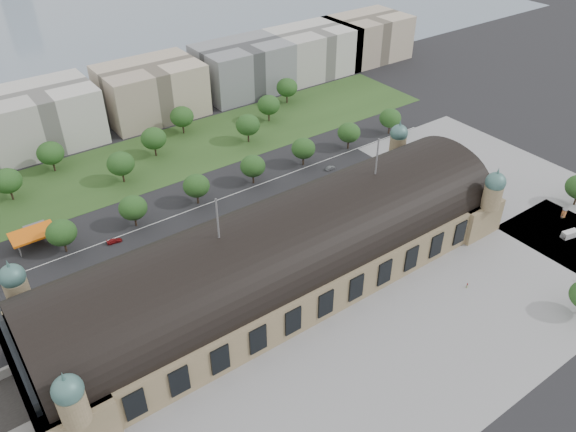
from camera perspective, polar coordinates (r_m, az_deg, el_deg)
ground at (r=170.25m, az=-0.55°, el=-6.68°), size 900.00×900.00×0.00m
station at (r=163.61m, az=-0.57°, el=-3.98°), size 150.00×48.40×44.30m
plaza_south at (r=152.73m, az=12.58°, el=-13.94°), size 190.00×48.00×0.12m
plaza_east at (r=233.95m, az=20.49°, el=3.62°), size 56.00×100.00×0.12m
road_slab at (r=189.21m, az=-12.26°, el=-2.70°), size 260.00×26.00×0.10m
grass_belt at (r=234.56m, az=-17.00°, el=4.45°), size 300.00×45.00×0.10m
petrol_station at (r=202.89m, az=-24.34°, el=-1.49°), size 14.00×13.00×5.05m
lake at (r=424.08m, az=-25.69°, el=16.16°), size 700.00×320.00×0.08m
office_3 at (r=261.33m, az=-23.77°, el=9.14°), size 45.00×32.00×24.00m
office_4 at (r=274.13m, az=-13.72°, el=12.28°), size 45.00×32.00×24.00m
office_5 at (r=294.95m, az=-4.63°, el=14.74°), size 45.00×32.00×24.00m
office_6 at (r=319.28m, az=2.50°, el=16.40°), size 45.00×32.00×24.00m
office_7 at (r=344.41m, az=8.01°, el=17.50°), size 45.00×32.00×24.00m
tree_row_3 at (r=190.94m, az=-22.03°, el=-1.59°), size 9.60×9.60×11.52m
tree_row_4 at (r=195.59m, az=-15.47°, el=0.81°), size 9.60×9.60×11.52m
tree_row_5 at (r=203.00m, az=-9.30°, el=3.05°), size 9.60×9.60×11.52m
tree_row_6 at (r=212.87m, az=-3.60°, el=5.09°), size 9.60×9.60×11.52m
tree_row_7 at (r=224.88m, az=1.57°, el=6.88°), size 9.60×9.60×11.52m
tree_row_8 at (r=238.70m, az=6.21°, el=8.42°), size 9.60×9.60×11.52m
tree_row_9 at (r=254.04m, az=10.35°, el=9.75°), size 9.60×9.60×11.52m
tree_belt_4 at (r=225.87m, az=-26.64°, el=3.21°), size 10.40×10.40×12.48m
tree_belt_5 at (r=238.84m, az=-22.99°, el=5.90°), size 10.40×10.40×12.48m
tree_belt_6 at (r=222.06m, az=-16.63°, el=5.12°), size 10.40×10.40×12.48m
tree_belt_7 at (r=237.68m, az=-13.50°, el=7.68°), size 10.40×10.40×12.48m
tree_belt_8 at (r=254.33m, az=-10.73°, el=9.89°), size 10.40×10.40×12.48m
tree_belt_9 at (r=243.13m, az=-4.10°, el=9.22°), size 10.40×10.40×12.48m
tree_belt_10 at (r=261.65m, az=-1.97°, el=11.21°), size 10.40×10.40×12.48m
tree_belt_11 at (r=280.75m, az=-0.10°, el=12.93°), size 10.40×10.40×12.48m
traffic_car_2 at (r=179.52m, az=-22.68°, el=-7.09°), size 5.63×3.00×1.51m
traffic_car_3 at (r=193.36m, az=-17.23°, el=-2.42°), size 5.14×2.61×1.43m
traffic_car_5 at (r=225.33m, az=4.34°, el=4.89°), size 4.30×1.67×1.39m
traffic_car_6 at (r=235.99m, az=12.15°, el=5.64°), size 5.03×2.41×1.38m
parked_car_0 at (r=170.24m, az=-19.80°, el=-8.91°), size 5.02×4.04×1.60m
parked_car_1 at (r=171.07m, az=-25.50°, el=-10.40°), size 5.68×4.87×1.45m
parked_car_2 at (r=171.71m, az=-22.14°, el=-9.19°), size 4.73×3.48×1.27m
parked_car_3 at (r=171.65m, az=-21.84°, el=-9.12°), size 3.93×3.45×1.28m
parked_car_4 at (r=173.49m, az=-16.46°, el=-7.22°), size 4.07×3.24×1.30m
parked_car_5 at (r=172.11m, az=-17.45°, el=-7.84°), size 4.94×4.58×1.29m
parked_car_6 at (r=176.43m, az=-13.46°, el=-5.81°), size 4.95×3.45×1.33m
bus_west at (r=184.55m, az=-10.64°, el=-2.82°), size 13.56×3.19×3.77m
bus_mid at (r=186.78m, az=-5.50°, el=-1.87°), size 12.10×3.30×3.34m
bus_east at (r=202.08m, az=2.59°, el=1.48°), size 13.25×3.45×3.67m
van_east at (r=208.86m, az=26.64°, el=-1.69°), size 5.98×3.44×2.44m
advertising_column at (r=218.53m, az=26.24°, el=0.27°), size 1.73×1.73×3.29m
pedestrian_0 at (r=175.91m, az=17.74°, el=-6.75°), size 0.91×0.73×1.63m
pedestrian_2 at (r=217.51m, az=26.05°, el=-0.08°), size 1.03×1.00×1.88m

